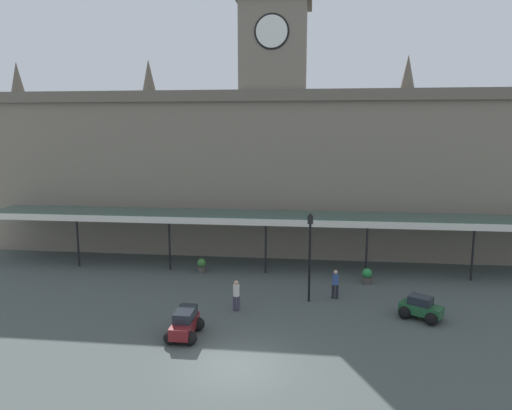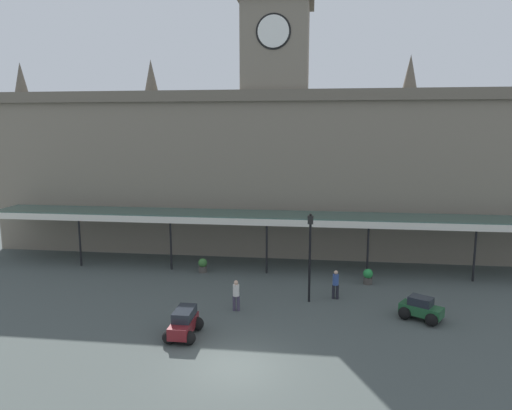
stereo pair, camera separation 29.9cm
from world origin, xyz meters
The scene contains 10 objects.
ground_plane centered at (0.00, 0.00, 0.00)m, with size 140.00×140.00×0.00m, color #454D4A.
station_building centered at (0.00, 18.77, 6.77)m, with size 43.67×5.73×19.67m.
entrance_canopy centered at (0.00, 13.73, 3.63)m, with size 39.58×3.26×3.77m.
car_maroon_estate centered at (-2.80, 2.41, 0.56)m, with size 1.55×2.25×1.27m.
car_green_sedan centered at (8.55, 5.79, 0.50)m, with size 2.25×2.10×1.19m.
pedestrian_near_entrance centered at (4.37, 8.21, 0.91)m, with size 0.39×0.34×1.67m.
pedestrian_crossing_forecourt centered at (-0.91, 5.78, 0.91)m, with size 0.39×0.34×1.67m.
victorian_lamppost centered at (2.90, 7.59, 3.11)m, with size 0.30×0.30×5.01m.
planter_forecourt_centre centered at (6.49, 11.08, 0.49)m, with size 0.60×0.60×0.96m.
planter_near_kerb centered at (-4.28, 12.09, 0.49)m, with size 0.60×0.60×0.96m.
Camera 1 is at (2.83, -17.40, 9.54)m, focal length 32.63 mm.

